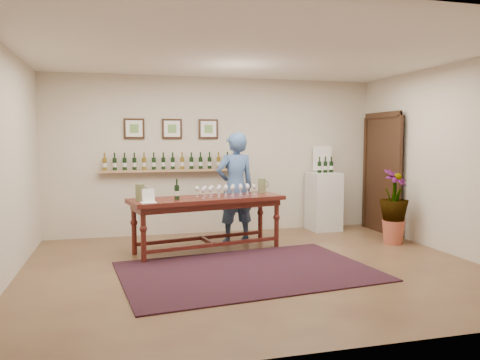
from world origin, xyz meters
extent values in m
plane|color=brown|center=(0.00, 0.00, 0.00)|extent=(6.00, 6.00, 0.00)
plane|color=beige|center=(0.00, 2.50, 1.40)|extent=(6.00, 0.00, 6.00)
plane|color=beige|center=(0.00, -2.50, 1.40)|extent=(6.00, 0.00, 6.00)
plane|color=beige|center=(-3.00, 0.00, 1.40)|extent=(0.00, 5.00, 5.00)
plane|color=beige|center=(3.00, 0.00, 1.40)|extent=(0.00, 5.00, 5.00)
plane|color=white|center=(0.00, 0.00, 2.80)|extent=(6.00, 6.00, 0.00)
cube|color=tan|center=(-0.80, 2.41, 1.15)|extent=(2.50, 0.16, 0.04)
cube|color=black|center=(2.94, 1.70, 1.05)|extent=(0.10, 1.00, 2.10)
cube|color=black|center=(2.89, 1.70, 1.05)|extent=(0.04, 1.12, 2.22)
cube|color=black|center=(-1.45, 2.48, 1.88)|extent=(0.35, 0.03, 0.35)
cube|color=white|center=(-1.45, 2.46, 1.88)|extent=(0.28, 0.01, 0.28)
cube|color=#6F9F4F|center=(-1.45, 2.45, 1.88)|extent=(0.15, 0.00, 0.15)
cube|color=black|center=(-0.80, 2.48, 1.88)|extent=(0.35, 0.03, 0.35)
cube|color=white|center=(-0.80, 2.46, 1.88)|extent=(0.28, 0.01, 0.28)
cube|color=#6F9F4F|center=(-0.80, 2.45, 1.88)|extent=(0.15, 0.00, 0.15)
cube|color=black|center=(-0.15, 2.48, 1.88)|extent=(0.35, 0.03, 0.35)
cube|color=white|center=(-0.15, 2.46, 1.88)|extent=(0.28, 0.01, 0.28)
cube|color=#6F9F4F|center=(-0.15, 2.45, 1.88)|extent=(0.15, 0.00, 0.15)
cube|color=#4A150D|center=(-0.15, -0.16, 0.01)|extent=(3.38, 2.45, 0.02)
cube|color=#461511|center=(-0.43, 1.09, 0.79)|extent=(2.43, 1.20, 0.06)
cube|color=#461511|center=(-0.43, 1.09, 0.72)|extent=(2.28, 1.05, 0.11)
cylinder|color=#461511|center=(-1.42, 0.61, 0.38)|extent=(0.09, 0.09, 0.76)
cylinder|color=#461511|center=(0.66, 1.05, 0.38)|extent=(0.09, 0.09, 0.76)
cylinder|color=#461511|center=(-1.52, 1.13, 0.38)|extent=(0.09, 0.09, 0.76)
cylinder|color=#461511|center=(0.55, 1.56, 0.38)|extent=(0.09, 0.09, 0.76)
cube|color=#461511|center=(-0.38, 0.83, 0.15)|extent=(2.08, 0.48, 0.05)
cube|color=#461511|center=(-0.49, 1.35, 0.15)|extent=(2.08, 0.48, 0.05)
cube|color=#461511|center=(-0.43, 1.09, 0.15)|extent=(0.16, 0.53, 0.05)
cube|color=white|center=(-1.33, 0.72, 0.92)|extent=(0.23, 0.19, 0.19)
cube|color=silver|center=(1.98, 2.18, 0.54)|extent=(0.56, 0.56, 1.08)
cube|color=white|center=(2.02, 2.36, 1.34)|extent=(0.37, 0.03, 0.51)
cone|color=#B3523B|center=(2.58, 0.81, 0.19)|extent=(0.36, 0.36, 0.38)
imported|color=#1E3816|center=(2.58, 0.81, 0.71)|extent=(0.77, 0.77, 0.66)
imported|color=#3A598A|center=(0.13, 1.62, 0.90)|extent=(0.72, 0.52, 1.81)
camera|label=1|loc=(-1.73, -5.82, 1.70)|focal=35.00mm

